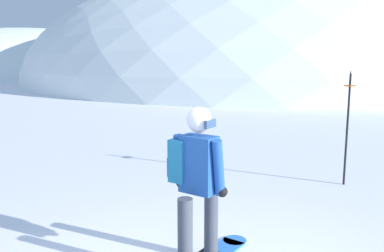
{
  "coord_description": "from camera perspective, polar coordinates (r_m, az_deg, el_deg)",
  "views": [
    {
      "loc": [
        -0.19,
        -3.31,
        2.23
      ],
      "look_at": [
        -0.01,
        3.74,
        1.0
      ],
      "focal_mm": 39.04,
      "sensor_mm": 36.0,
      "label": 1
    }
  ],
  "objects": [
    {
      "name": "snowboarder_main",
      "position": [
        4.27,
        0.6,
        -7.97
      ],
      "size": [
        1.2,
        1.54,
        1.71
      ],
      "color": "blue",
      "rests_on": "ground"
    },
    {
      "name": "piste_marker_near",
      "position": [
        7.48,
        20.5,
        0.72
      ],
      "size": [
        0.2,
        0.2,
        1.96
      ],
      "color": "black",
      "rests_on": "ground"
    },
    {
      "name": "ridge_peak_main",
      "position": [
        34.24,
        10.72,
        6.0
      ],
      "size": [
        38.08,
        34.27,
        17.34
      ],
      "color": "white",
      "rests_on": "ground"
    },
    {
      "name": "ridge_peak_far",
      "position": [
        48.33,
        -21.5,
        6.58
      ],
      "size": [
        28.78,
        25.9,
        9.69
      ],
      "color": "white",
      "rests_on": "ground"
    }
  ]
}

